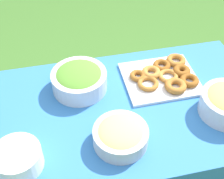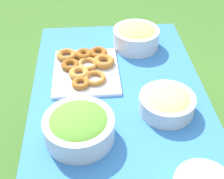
% 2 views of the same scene
% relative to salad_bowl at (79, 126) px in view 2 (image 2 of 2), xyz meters
% --- Properties ---
extents(picnic_table, '(1.50, 0.84, 0.69)m').
position_rel_salad_bowl_xyz_m(picnic_table, '(0.18, -0.19, -0.15)').
color(picnic_table, '#2D6BB2').
rests_on(picnic_table, ground_plane).
extents(salad_bowl, '(0.29, 0.29, 0.12)m').
position_rel_salad_bowl_xyz_m(salad_bowl, '(0.00, 0.00, 0.00)').
color(salad_bowl, silver).
rests_on(salad_bowl, picnic_table).
extents(pasta_bowl, '(0.25, 0.25, 0.10)m').
position_rel_salad_bowl_xyz_m(pasta_bowl, '(0.13, -0.39, -0.01)').
color(pasta_bowl, '#B2B7BC').
rests_on(pasta_bowl, picnic_table).
extents(donut_platter, '(0.40, 0.35, 0.05)m').
position_rel_salad_bowl_xyz_m(donut_platter, '(0.46, -0.03, -0.04)').
color(donut_platter, silver).
rests_on(donut_platter, picnic_table).
extents(fruit_bowl, '(0.26, 0.26, 0.13)m').
position_rel_salad_bowl_xyz_m(fruit_bowl, '(0.67, -0.32, 0.00)').
color(fruit_bowl, silver).
rests_on(fruit_bowl, picnic_table).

